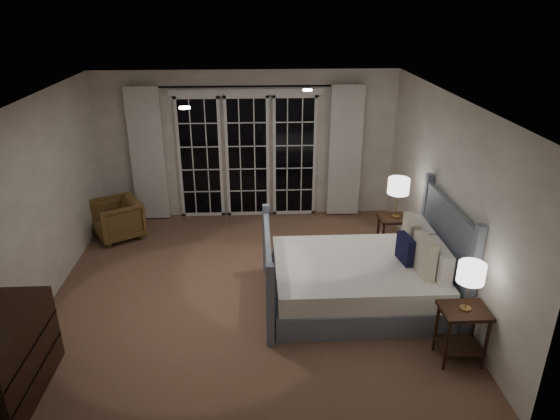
{
  "coord_description": "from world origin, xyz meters",
  "views": [
    {
      "loc": [
        0.13,
        -5.68,
        3.57
      ],
      "look_at": [
        0.43,
        0.18,
        1.05
      ],
      "focal_mm": 32.0,
      "sensor_mm": 36.0,
      "label": 1
    }
  ],
  "objects_px": {
    "lamp_right": "(399,187)",
    "dresser": "(8,360)",
    "nightstand_left": "(462,327)",
    "lamp_left": "(471,274)",
    "armchair": "(117,219)",
    "bed": "(361,278)",
    "nightstand_right": "(394,230)"
  },
  "relations": [
    {
      "from": "lamp_right",
      "to": "dresser",
      "type": "relative_size",
      "value": 0.49
    },
    {
      "from": "nightstand_left",
      "to": "lamp_left",
      "type": "height_order",
      "value": "lamp_left"
    },
    {
      "from": "armchair",
      "to": "bed",
      "type": "bearing_deg",
      "value": 29.07
    },
    {
      "from": "lamp_right",
      "to": "dresser",
      "type": "height_order",
      "value": "lamp_right"
    },
    {
      "from": "nightstand_right",
      "to": "nightstand_left",
      "type": "bearing_deg",
      "value": -87.87
    },
    {
      "from": "bed",
      "to": "dresser",
      "type": "xyz_separation_m",
      "value": [
        -3.65,
        -1.45,
        0.1
      ]
    },
    {
      "from": "lamp_left",
      "to": "dresser",
      "type": "bearing_deg",
      "value": -176.3
    },
    {
      "from": "bed",
      "to": "armchair",
      "type": "height_order",
      "value": "bed"
    },
    {
      "from": "lamp_right",
      "to": "dresser",
      "type": "xyz_separation_m",
      "value": [
        -4.38,
        -2.64,
        -0.66
      ]
    },
    {
      "from": "bed",
      "to": "nightstand_right",
      "type": "distance_m",
      "value": 1.4
    },
    {
      "from": "lamp_left",
      "to": "dresser",
      "type": "xyz_separation_m",
      "value": [
        -4.47,
        -0.29,
        -0.62
      ]
    },
    {
      "from": "armchair",
      "to": "nightstand_right",
      "type": "bearing_deg",
      "value": 48.03
    },
    {
      "from": "bed",
      "to": "nightstand_left",
      "type": "bearing_deg",
      "value": -54.66
    },
    {
      "from": "bed",
      "to": "nightstand_left",
      "type": "relative_size",
      "value": 3.55
    },
    {
      "from": "bed",
      "to": "nightstand_left",
      "type": "xyz_separation_m",
      "value": [
        0.82,
        -1.16,
        0.09
      ]
    },
    {
      "from": "nightstand_right",
      "to": "dresser",
      "type": "distance_m",
      "value": 5.11
    },
    {
      "from": "nightstand_left",
      "to": "nightstand_right",
      "type": "height_order",
      "value": "nightstand_left"
    },
    {
      "from": "lamp_right",
      "to": "dresser",
      "type": "bearing_deg",
      "value": -148.94
    },
    {
      "from": "bed",
      "to": "lamp_left",
      "type": "height_order",
      "value": "bed"
    },
    {
      "from": "lamp_right",
      "to": "armchair",
      "type": "bearing_deg",
      "value": 169.11
    },
    {
      "from": "bed",
      "to": "nightstand_left",
      "type": "distance_m",
      "value": 1.42
    },
    {
      "from": "nightstand_right",
      "to": "dresser",
      "type": "bearing_deg",
      "value": -148.94
    },
    {
      "from": "armchair",
      "to": "nightstand_left",
      "type": "bearing_deg",
      "value": 22.67
    },
    {
      "from": "nightstand_left",
      "to": "nightstand_right",
      "type": "bearing_deg",
      "value": 92.13
    },
    {
      "from": "bed",
      "to": "armchair",
      "type": "relative_size",
      "value": 3.23
    },
    {
      "from": "lamp_left",
      "to": "bed",
      "type": "bearing_deg",
      "value": 125.34
    },
    {
      "from": "lamp_right",
      "to": "bed",
      "type": "bearing_deg",
      "value": -121.71
    },
    {
      "from": "dresser",
      "to": "armchair",
      "type": "bearing_deg",
      "value": 87.42
    },
    {
      "from": "nightstand_left",
      "to": "armchair",
      "type": "relative_size",
      "value": 0.91
    },
    {
      "from": "nightstand_left",
      "to": "dresser",
      "type": "xyz_separation_m",
      "value": [
        -4.47,
        -0.29,
        0.01
      ]
    },
    {
      "from": "nightstand_left",
      "to": "lamp_right",
      "type": "height_order",
      "value": "lamp_right"
    },
    {
      "from": "bed",
      "to": "armchair",
      "type": "bearing_deg",
      "value": 150.16
    }
  ]
}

